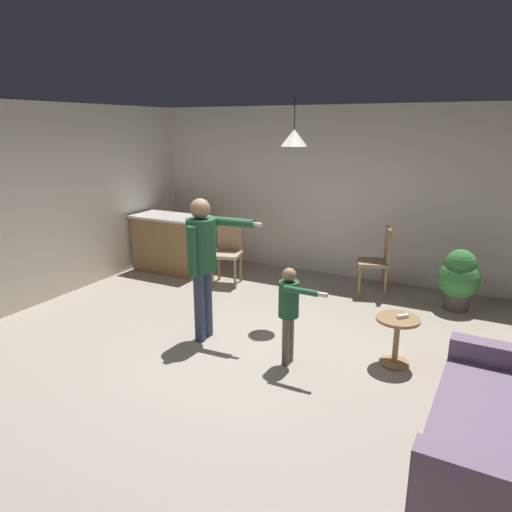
# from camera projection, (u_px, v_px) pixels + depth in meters

# --- Properties ---
(ground) EXTENTS (7.68, 7.68, 0.00)m
(ground) POSITION_uv_depth(u_px,v_px,m) (237.00, 352.00, 5.10)
(ground) COLOR #9E9384
(wall_back) EXTENTS (6.40, 0.10, 2.70)m
(wall_back) POSITION_uv_depth(u_px,v_px,m) (335.00, 193.00, 7.47)
(wall_back) COLOR silver
(wall_back) RESTS_ON ground
(wall_left) EXTENTS (0.10, 6.40, 2.70)m
(wall_left) POSITION_uv_depth(u_px,v_px,m) (26.00, 207.00, 6.15)
(wall_left) COLOR silver
(wall_left) RESTS_ON ground
(couch_floral) EXTENTS (0.90, 1.82, 1.00)m
(couch_floral) POSITION_uv_depth(u_px,v_px,m) (505.00, 433.00, 3.24)
(couch_floral) COLOR slate
(couch_floral) RESTS_ON ground
(kitchen_counter) EXTENTS (1.26, 0.66, 0.95)m
(kitchen_counter) POSITION_uv_depth(u_px,v_px,m) (171.00, 243.00, 7.83)
(kitchen_counter) COLOR olive
(kitchen_counter) RESTS_ON ground
(side_table_by_couch) EXTENTS (0.44, 0.44, 0.52)m
(side_table_by_couch) POSITION_uv_depth(u_px,v_px,m) (397.00, 335.00, 4.76)
(side_table_by_couch) COLOR #99754C
(side_table_by_couch) RESTS_ON ground
(person_adult) EXTENTS (0.80, 0.50, 1.63)m
(person_adult) POSITION_uv_depth(u_px,v_px,m) (203.00, 254.00, 5.18)
(person_adult) COLOR #384260
(person_adult) RESTS_ON ground
(person_child) EXTENTS (0.55, 0.31, 1.04)m
(person_child) POSITION_uv_depth(u_px,v_px,m) (290.00, 305.00, 4.69)
(person_child) COLOR #60564C
(person_child) RESTS_ON ground
(dining_chair_by_counter) EXTENTS (0.52, 0.52, 1.00)m
(dining_chair_by_counter) POSITION_uv_depth(u_px,v_px,m) (228.00, 249.00, 7.22)
(dining_chair_by_counter) COLOR #99754C
(dining_chair_by_counter) RESTS_ON ground
(dining_chair_near_wall) EXTENTS (0.53, 0.53, 1.00)m
(dining_chair_near_wall) POSITION_uv_depth(u_px,v_px,m) (378.00, 258.00, 6.72)
(dining_chair_near_wall) COLOR #99754C
(dining_chair_near_wall) RESTS_ON ground
(potted_plant_corner) EXTENTS (0.54, 0.54, 0.83)m
(potted_plant_corner) POSITION_uv_depth(u_px,v_px,m) (459.00, 277.00, 6.17)
(potted_plant_corner) COLOR #4C4742
(potted_plant_corner) RESTS_ON ground
(spare_remote_on_table) EXTENTS (0.11, 0.12, 0.04)m
(spare_remote_on_table) POSITION_uv_depth(u_px,v_px,m) (403.00, 316.00, 4.69)
(spare_remote_on_table) COLOR white
(spare_remote_on_table) RESTS_ON side_table_by_couch
(ceiling_light_pendant) EXTENTS (0.32, 0.32, 0.55)m
(ceiling_light_pendant) POSITION_uv_depth(u_px,v_px,m) (294.00, 138.00, 5.55)
(ceiling_light_pendant) COLOR silver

